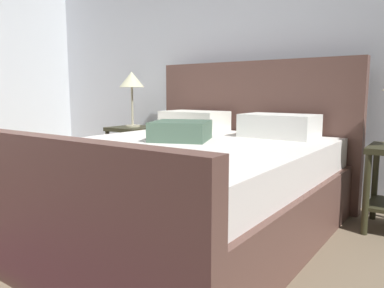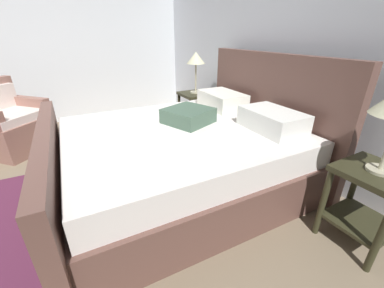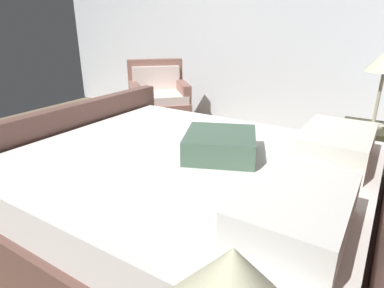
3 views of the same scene
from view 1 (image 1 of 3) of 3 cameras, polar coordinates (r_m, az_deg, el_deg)
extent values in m
cube|color=silver|center=(3.86, 6.07, 14.70)|extent=(5.00, 0.12, 2.86)
cube|color=brown|center=(2.65, -1.67, -8.99)|extent=(1.86, 2.08, 0.40)
cube|color=brown|center=(3.46, 9.01, 2.06)|extent=(1.92, 0.16, 1.24)
cube|color=brown|center=(1.89, -21.87, -10.51)|extent=(1.92, 0.16, 0.78)
cube|color=white|center=(2.58, -1.70, -2.38)|extent=(1.77, 2.02, 0.22)
cube|color=white|center=(3.38, 0.35, 3.51)|extent=(0.57, 0.38, 0.18)
cube|color=white|center=(2.99, 13.17, 2.72)|extent=(0.57, 0.38, 0.18)
cube|color=#486451|center=(2.74, -1.72, 2.05)|extent=(0.52, 0.52, 0.14)
cylinder|color=#302F1C|center=(2.81, 25.05, -7.04)|extent=(0.04, 0.04, 0.56)
cylinder|color=#302F1C|center=(3.18, 26.12, -5.43)|extent=(0.04, 0.04, 0.56)
cube|color=#302F1C|center=(4.06, -9.03, 2.33)|extent=(0.44, 0.44, 0.04)
cube|color=#302F1C|center=(4.12, -8.91, -3.22)|extent=(0.40, 0.40, 0.02)
cylinder|color=#302F1C|center=(4.10, -12.69, -1.95)|extent=(0.04, 0.04, 0.56)
cylinder|color=#302F1C|center=(3.84, -8.77, -2.52)|extent=(0.04, 0.04, 0.56)
cylinder|color=#302F1C|center=(4.37, -9.09, -1.25)|extent=(0.04, 0.04, 0.56)
cylinder|color=#302F1C|center=(4.12, -5.20, -1.74)|extent=(0.04, 0.04, 0.56)
cylinder|color=#B7B293|center=(4.06, -9.04, 2.75)|extent=(0.16, 0.16, 0.02)
cylinder|color=#B7B293|center=(4.05, -9.10, 5.72)|extent=(0.02, 0.02, 0.40)
cone|color=beige|center=(4.05, -9.19, 9.70)|extent=(0.26, 0.26, 0.16)
camera|label=2|loc=(1.31, 55.42, 24.68)|focal=22.52mm
camera|label=3|loc=(3.01, 35.16, 14.09)|focal=30.29mm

